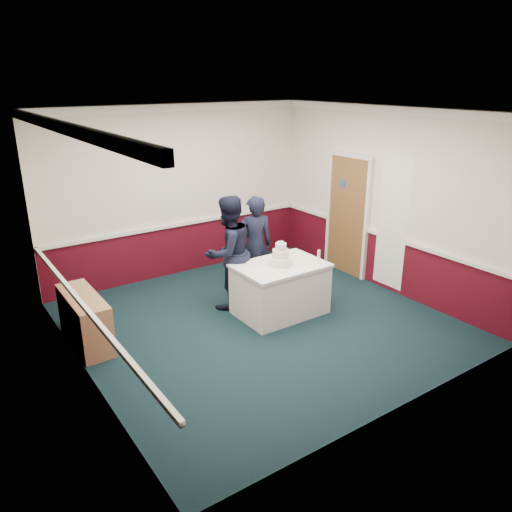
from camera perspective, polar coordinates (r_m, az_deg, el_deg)
ground at (r=7.41m, az=0.50°, el=-7.59°), size 5.00×5.00×0.00m
room_shell at (r=7.28m, az=-1.73°, el=8.35°), size 5.00×5.00×3.00m
sideboard at (r=7.10m, az=-18.95°, el=-6.88°), size 0.41×1.20×0.70m
cake_table at (r=7.54m, az=2.77°, el=-3.73°), size 1.32×0.92×0.79m
wedding_cake at (r=7.36m, az=2.83°, el=-0.16°), size 0.35×0.35×0.36m
cake_knife at (r=7.23m, az=3.59°, el=-1.46°), size 0.05×0.22×0.00m
champagne_flute at (r=7.45m, az=7.21°, el=0.17°), size 0.05×0.05×0.21m
person_man at (r=7.60m, az=-3.18°, el=0.37°), size 0.96×0.81×1.77m
person_woman at (r=8.15m, az=-0.16°, el=1.28°), size 0.70×0.58×1.64m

